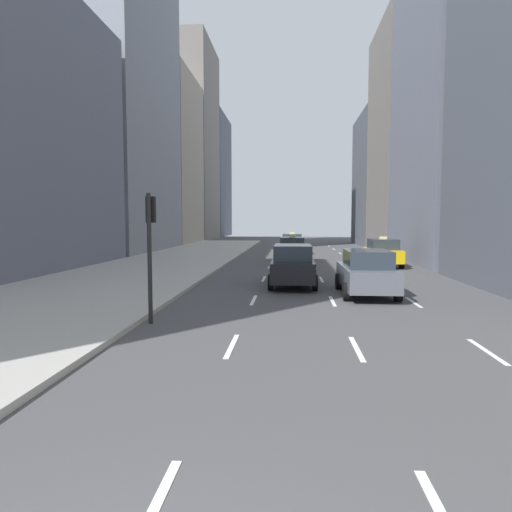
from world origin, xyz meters
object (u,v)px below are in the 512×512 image
(sedan_silver_behind, at_px, (366,272))
(taxi_lead, at_px, (292,244))
(traffic_light_pole, at_px, (150,236))
(taxi_third, at_px, (292,249))
(sedan_black_near, at_px, (293,265))
(taxi_second, at_px, (382,252))

(sedan_silver_behind, bearing_deg, taxi_lead, 97.40)
(taxi_lead, bearing_deg, traffic_light_pole, -98.38)
(taxi_third, xyz_separation_m, sedan_black_near, (-0.00, -11.35, 0.04))
(taxi_second, distance_m, taxi_third, 6.10)
(taxi_second, xyz_separation_m, traffic_light_pole, (-9.55, -16.58, 1.53))
(taxi_third, distance_m, traffic_light_pole, 19.47)
(taxi_third, height_order, sedan_silver_behind, taxi_third)
(taxi_third, distance_m, sedan_black_near, 11.35)
(sedan_black_near, relative_size, sedan_silver_behind, 1.09)
(taxi_lead, bearing_deg, sedan_black_near, -90.00)
(taxi_lead, height_order, sedan_silver_behind, taxi_lead)
(taxi_lead, height_order, taxi_second, same)
(taxi_second, distance_m, sedan_black_near, 10.53)
(sedan_black_near, height_order, sedan_silver_behind, sedan_black_near)
(taxi_third, relative_size, sedan_black_near, 0.89)
(taxi_lead, xyz_separation_m, taxi_second, (5.60, -10.25, 0.00))
(traffic_light_pole, bearing_deg, taxi_lead, 81.62)
(taxi_third, relative_size, sedan_silver_behind, 0.97)
(traffic_light_pole, bearing_deg, sedan_silver_behind, 37.89)
(taxi_lead, bearing_deg, taxi_third, -90.00)
(taxi_third, height_order, traffic_light_pole, traffic_light_pole)
(traffic_light_pole, bearing_deg, taxi_second, 60.05)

